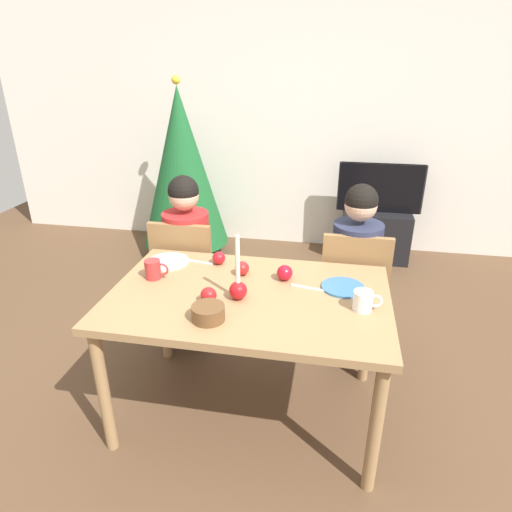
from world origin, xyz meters
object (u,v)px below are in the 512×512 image
at_px(person_right_child, 354,278).
at_px(mug_left, 154,269).
at_px(mug_right, 364,301).
at_px(apple_near_candle, 209,295).
at_px(dining_table, 249,308).
at_px(chair_right, 353,288).
at_px(apple_by_left_plate, 219,258).
at_px(person_left_child, 188,264).
at_px(candle_centerpiece, 238,286).
at_px(apple_far_edge, 285,273).
at_px(tv_stand, 375,234).
at_px(bowl_walnuts, 208,313).
at_px(christmas_tree, 182,168).
at_px(tv, 380,188).
at_px(chair_left, 187,274).
at_px(apple_by_right_mug, 242,268).
at_px(plate_right, 343,287).
at_px(plate_left, 168,262).

xyz_separation_m(person_right_child, mug_left, (-1.07, -0.56, 0.23)).
height_order(mug_right, apple_near_candle, mug_right).
distance_m(dining_table, chair_right, 0.83).
distance_m(chair_right, apple_by_left_plate, 0.88).
bearing_deg(apple_by_left_plate, person_left_child, 133.11).
xyz_separation_m(candle_centerpiece, apple_far_edge, (0.20, 0.24, -0.03)).
distance_m(person_left_child, apple_near_candle, 0.87).
xyz_separation_m(tv_stand, bowl_walnuts, (-0.93, -2.57, 0.54)).
bearing_deg(christmas_tree, apple_by_left_plate, -64.59).
relative_size(chair_right, tv, 1.14).
xyz_separation_m(chair_left, apple_by_right_mug, (0.47, -0.40, 0.28)).
height_order(candle_centerpiece, apple_near_candle, candle_centerpiece).
relative_size(person_left_child, plate_right, 5.32).
xyz_separation_m(dining_table, person_right_child, (0.54, 0.64, -0.10)).
bearing_deg(mug_left, chair_left, 91.15).
height_order(person_left_child, plate_left, person_left_child).
height_order(apple_by_left_plate, apple_far_edge, apple_far_edge).
bearing_deg(person_left_child, apple_far_edge, -32.94).
relative_size(dining_table, person_right_child, 1.19).
bearing_deg(chair_right, mug_right, -88.52).
relative_size(dining_table, bowl_walnuts, 9.26).
bearing_deg(chair_right, person_left_child, 178.29).
bearing_deg(candle_centerpiece, tv, 70.46).
xyz_separation_m(plate_left, bowl_walnuts, (0.40, -0.54, 0.03)).
relative_size(christmas_tree, apple_by_right_mug, 21.93).
height_order(person_left_child, person_right_child, same).
bearing_deg(plate_right, plate_left, 172.52).
height_order(christmas_tree, mug_left, christmas_tree).
bearing_deg(chair_left, christmas_tree, 109.75).
height_order(chair_right, plate_right, chair_right).
bearing_deg(mug_right, person_right_child, 91.41).
relative_size(mug_right, bowl_walnuts, 0.90).
height_order(plate_right, bowl_walnuts, bowl_walnuts).
distance_m(plate_right, bowl_walnuts, 0.73).
xyz_separation_m(christmas_tree, mug_left, (0.53, -1.96, -0.07)).
relative_size(chair_left, plate_right, 4.08).
height_order(person_right_child, tv_stand, person_right_child).
relative_size(person_right_child, plate_left, 4.89).
xyz_separation_m(tv_stand, plate_left, (-1.33, -2.02, 0.52)).
distance_m(chair_left, apple_by_right_mug, 0.68).
xyz_separation_m(tv, apple_by_left_plate, (-1.03, -1.99, 0.08)).
height_order(mug_right, apple_by_left_plate, mug_right).
relative_size(tv_stand, bowl_walnuts, 4.23).
xyz_separation_m(tv, apple_near_candle, (-0.97, -2.42, 0.08)).
distance_m(person_left_child, apple_by_right_mug, 0.68).
bearing_deg(plate_left, chair_right, 17.05).
bearing_deg(apple_near_candle, apple_far_edge, 42.55).
bearing_deg(dining_table, apple_far_edge, 49.66).
distance_m(tv_stand, apple_near_candle, 2.66).
bearing_deg(chair_right, tv, 81.44).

